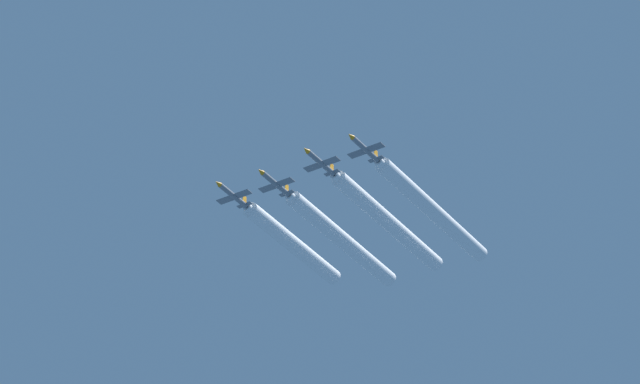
# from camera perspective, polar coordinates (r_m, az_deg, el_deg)

# --- Properties ---
(jet_far_left) EXTENTS (8.22, 11.97, 2.88)m
(jet_far_left) POSITION_cam_1_polar(r_m,az_deg,el_deg) (419.78, 1.25, 1.24)
(jet_far_left) COLOR slate
(jet_inner_left) EXTENTS (8.22, 11.97, 2.88)m
(jet_inner_left) POSITION_cam_1_polar(r_m,az_deg,el_deg) (424.42, -0.00, 0.85)
(jet_inner_left) COLOR slate
(jet_center) EXTENTS (8.22, 11.97, 2.88)m
(jet_center) POSITION_cam_1_polar(r_m,az_deg,el_deg) (429.92, -1.28, 0.26)
(jet_center) COLOR slate
(jet_inner_right) EXTENTS (8.22, 11.97, 2.88)m
(jet_inner_right) POSITION_cam_1_polar(r_m,az_deg,el_deg) (434.59, -2.48, -0.08)
(jet_inner_right) COLOR slate
(smoke_trail_far_left) EXTENTS (3.56, 44.19, 3.56)m
(smoke_trail_far_left) POSITION_cam_1_polar(r_m,az_deg,el_deg) (439.60, 3.13, -0.49)
(smoke_trail_far_left) COLOR white
(smoke_trail_inner_left) EXTENTS (3.56, 43.08, 3.56)m
(smoke_trail_inner_left) POSITION_cam_1_polar(r_m,az_deg,el_deg) (443.61, 1.88, -0.81)
(smoke_trail_inner_left) COLOR white
(smoke_trail_center) EXTENTS (3.56, 41.69, 3.56)m
(smoke_trail_center) POSITION_cam_1_polar(r_m,az_deg,el_deg) (448.41, 0.58, -1.32)
(smoke_trail_center) COLOR white
(smoke_trail_inner_right) EXTENTS (3.56, 35.34, 3.56)m
(smoke_trail_inner_right) POSITION_cam_1_polar(r_m,az_deg,el_deg) (450.60, -0.81, -1.44)
(smoke_trail_inner_right) COLOR white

